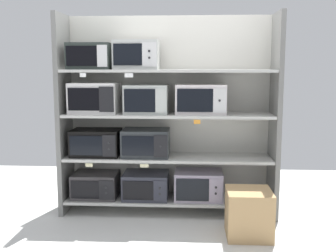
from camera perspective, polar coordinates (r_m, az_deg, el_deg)
The scene contains 24 objects.
ground at distance 3.75m, azimuth -0.95°, elevation -17.39°, with size 6.25×6.00×0.02m, color silver.
back_panel at distance 4.66m, azimuth 0.19°, elevation 1.85°, with size 2.45×0.04×2.19m, color beige.
upright_left at distance 4.62m, azimuth -14.45°, elevation 1.54°, with size 0.05×0.47×2.19m, color slate.
upright_right at distance 4.49m, azimuth 14.88°, elevation 1.33°, with size 0.05×0.47×2.19m, color slate.
shelf_0 at distance 4.61m, azimuth 0.00°, elevation -10.23°, with size 2.25×0.47×0.03m, color beige.
microwave_0 at distance 4.68m, azimuth -10.13°, elevation -8.15°, with size 0.50×0.40×0.27m.
microwave_1 at distance 4.58m, azimuth -3.11°, elevation -8.32°, with size 0.50×0.43×0.28m.
microwave_2 at distance 4.55m, azimuth 4.31°, elevation -8.28°, with size 0.53×0.40×0.31m.
shelf_1 at distance 4.49m, azimuth 0.00°, elevation -4.46°, with size 2.25×0.47×0.03m, color beige.
microwave_3 at distance 4.57m, azimuth -10.09°, elevation -2.31°, with size 0.53×0.39×0.29m.
microwave_4 at distance 4.47m, azimuth -3.12°, elevation -2.37°, with size 0.51×0.40×0.30m.
price_tag_0 at distance 4.39m, azimuth -11.06°, elevation -5.43°, with size 0.08×0.00×0.04m, color beige.
price_tag_1 at distance 4.28m, azimuth -3.36°, elevation -5.61°, with size 0.09×0.00×0.04m, color beige.
shelf_2 at distance 4.41m, azimuth 0.00°, elevation 1.58°, with size 2.25×0.47×0.03m, color beige.
microwave_5 at distance 4.51m, azimuth -10.32°, elevation 3.91°, with size 0.52×0.38×0.33m.
microwave_6 at distance 4.41m, azimuth -3.03°, elevation 3.80°, with size 0.47×0.40×0.31m.
microwave_7 at distance 4.38m, azimuth 4.61°, elevation 3.79°, with size 0.54×0.37×0.32m.
price_tag_2 at distance 4.17m, azimuth 4.12°, elevation 0.59°, with size 0.07×0.00×0.04m, color orange.
shelf_3 at distance 4.38m, azimuth 0.00°, elevation 7.77°, with size 2.25×0.47×0.03m, color beige.
microwave_8 at distance 4.50m, azimuth -10.84°, elevation 9.61°, with size 0.46×0.39×0.28m.
microwave_9 at distance 4.41m, azimuth -4.45°, elevation 9.95°, with size 0.48×0.35×0.31m.
price_tag_3 at distance 4.28m, azimuth -11.91°, elevation 7.04°, with size 0.06×0.00×0.04m, color white.
price_tag_4 at distance 4.18m, azimuth -5.54°, elevation 7.14°, with size 0.09×0.00×0.04m, color white.
shipping_carton at distance 4.04m, azimuth 11.31°, elevation -11.97°, with size 0.42×0.42×0.45m, color tan.
Camera 1 is at (0.26, -4.37, 1.61)m, focal length 43.27 mm.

